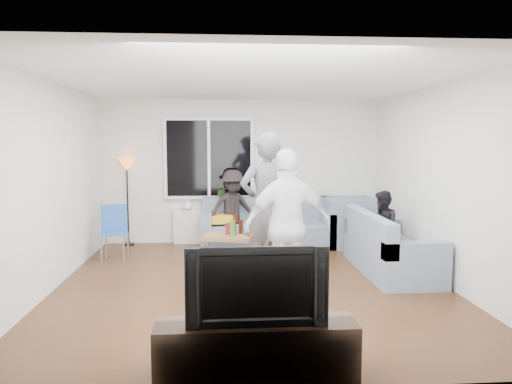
{
  "coord_description": "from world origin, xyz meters",
  "views": [
    {
      "loc": [
        -0.4,
        -6.26,
        1.87
      ],
      "look_at": [
        0.1,
        0.6,
        1.15
      ],
      "focal_mm": 34.62,
      "sensor_mm": 36.0,
      "label": 1
    }
  ],
  "objects": [
    {
      "name": "ceiling",
      "position": [
        0.0,
        0.0,
        2.62
      ],
      "size": [
        5.0,
        5.5,
        0.04
      ],
      "primitive_type": "cube",
      "color": "white",
      "rests_on": "ground"
    },
    {
      "name": "side_chair",
      "position": [
        -2.05,
        1.44,
        0.43
      ],
      "size": [
        0.48,
        0.48,
        0.86
      ],
      "primitive_type": null,
      "rotation": [
        0.0,
        0.0,
        0.22
      ],
      "color": "#2657A8",
      "rests_on": "floor"
    },
    {
      "name": "spectator_right",
      "position": [
        2.02,
        0.88,
        0.56
      ],
      "size": [
        0.51,
        0.61,
        1.13
      ],
      "primitive_type": "imported",
      "rotation": [
        0.0,
        0.0,
        -1.74
      ],
      "color": "black",
      "rests_on": "floor"
    },
    {
      "name": "tv_console",
      "position": [
        -0.12,
        -2.5,
        0.22
      ],
      "size": [
        1.6,
        0.4,
        0.44
      ],
      "primitive_type": "cube",
      "color": "#322319",
      "rests_on": "floor"
    },
    {
      "name": "cushion_red",
      "position": [
        -0.28,
        2.33,
        0.51
      ],
      "size": [
        0.43,
        0.39,
        0.13
      ],
      "primitive_type": "cube",
      "rotation": [
        0.0,
        0.0,
        -0.28
      ],
      "color": "maroon",
      "rests_on": "sofa_back_section"
    },
    {
      "name": "window_frame",
      "position": [
        -0.6,
        2.69,
        1.55
      ],
      "size": [
        1.62,
        0.06,
        1.47
      ],
      "primitive_type": "cube",
      "color": "white",
      "rests_on": "wall_back"
    },
    {
      "name": "potted_plant",
      "position": [
        -0.41,
        2.62,
        0.81
      ],
      "size": [
        0.22,
        0.18,
        0.38
      ],
      "primitive_type": "imported",
      "rotation": [
        0.0,
        0.0,
        -0.06
      ],
      "color": "#336629",
      "rests_on": "radiator"
    },
    {
      "name": "bottle_d",
      "position": [
        0.06,
        1.3,
        0.51
      ],
      "size": [
        0.07,
        0.07,
        0.22
      ],
      "primitive_type": "cylinder",
      "color": "orange",
      "rests_on": "coffee_table"
    },
    {
      "name": "wall_left",
      "position": [
        -2.52,
        0.0,
        1.3
      ],
      "size": [
        0.04,
        5.5,
        2.6
      ],
      "primitive_type": "cube",
      "color": "silver",
      "rests_on": "ground"
    },
    {
      "name": "wall_right",
      "position": [
        2.52,
        0.0,
        1.3
      ],
      "size": [
        0.04,
        5.5,
        2.6
      ],
      "primitive_type": "cube",
      "color": "silver",
      "rests_on": "ground"
    },
    {
      "name": "bottle_b",
      "position": [
        -0.22,
        1.19,
        0.53
      ],
      "size": [
        0.08,
        0.08,
        0.25
      ],
      "primitive_type": "cylinder",
      "color": "#39921A",
      "rests_on": "coffee_table"
    },
    {
      "name": "radiator",
      "position": [
        -0.6,
        2.65,
        0.31
      ],
      "size": [
        1.3,
        0.12,
        0.62
      ],
      "primitive_type": "cube",
      "color": "silver",
      "rests_on": "floor"
    },
    {
      "name": "sofa_right_section",
      "position": [
        2.02,
        0.48,
        0.42
      ],
      "size": [
        2.0,
        0.85,
        0.85
      ],
      "primitive_type": null,
      "rotation": [
        0.0,
        0.0,
        1.57
      ],
      "color": "slate",
      "rests_on": "floor"
    },
    {
      "name": "window_glass",
      "position": [
        -0.6,
        2.65,
        1.55
      ],
      "size": [
        1.5,
        0.02,
        1.35
      ],
      "primitive_type": "cube",
      "color": "black",
      "rests_on": "window_frame"
    },
    {
      "name": "television",
      "position": [
        -0.12,
        -2.5,
        0.76
      ],
      "size": [
        1.1,
        0.14,
        0.63
      ],
      "primitive_type": "imported",
      "color": "black",
      "rests_on": "tv_console"
    },
    {
      "name": "window_mullion",
      "position": [
        -0.6,
        2.64,
        1.55
      ],
      "size": [
        0.05,
        0.03,
        1.35
      ],
      "primitive_type": "cube",
      "color": "white",
      "rests_on": "window_frame"
    },
    {
      "name": "wall_front",
      "position": [
        0.0,
        -2.77,
        1.3
      ],
      "size": [
        5.0,
        0.04,
        2.6
      ],
      "primitive_type": "cube",
      "color": "silver",
      "rests_on": "ground"
    },
    {
      "name": "wall_back",
      "position": [
        0.0,
        2.77,
        1.3
      ],
      "size": [
        5.0,
        0.04,
        2.6
      ],
      "primitive_type": "cube",
      "color": "silver",
      "rests_on": "ground"
    },
    {
      "name": "sofa_back_section",
      "position": [
        0.42,
        2.27,
        0.42
      ],
      "size": [
        2.3,
        0.85,
        0.85
      ],
      "primitive_type": null,
      "color": "slate",
      "rests_on": "floor"
    },
    {
      "name": "floor",
      "position": [
        0.0,
        0.0,
        -0.02
      ],
      "size": [
        5.0,
        5.5,
        0.04
      ],
      "primitive_type": "cube",
      "color": "#56351C",
      "rests_on": "ground"
    },
    {
      "name": "cushion_yellow",
      "position": [
        -0.39,
        2.25,
        0.51
      ],
      "size": [
        0.4,
        0.35,
        0.14
      ],
      "primitive_type": "cube",
      "rotation": [
        0.0,
        0.0,
        0.08
      ],
      "color": "gold",
      "rests_on": "sofa_back_section"
    },
    {
      "name": "player_left",
      "position": [
        0.2,
        0.29,
        0.99
      ],
      "size": [
        0.83,
        0.67,
        1.98
      ],
      "primitive_type": "imported",
      "rotation": [
        0.0,
        0.0,
        3.45
      ],
      "color": "#545559",
      "rests_on": "floor"
    },
    {
      "name": "bottle_c",
      "position": [
        -0.08,
        1.44,
        0.51
      ],
      "size": [
        0.07,
        0.07,
        0.21
      ],
      "primitive_type": "cylinder",
      "color": "black",
      "rests_on": "coffee_table"
    },
    {
      "name": "pitcher",
      "position": [
        -0.24,
        1.4,
        0.49
      ],
      "size": [
        0.17,
        0.17,
        0.17
      ],
      "primitive_type": "cylinder",
      "color": "maroon",
      "rests_on": "coffee_table"
    },
    {
      "name": "floor_lamp",
      "position": [
        -2.05,
        2.59,
        0.78
      ],
      "size": [
        0.32,
        0.32,
        1.56
      ],
      "primitive_type": null,
      "color": "orange",
      "rests_on": "floor"
    },
    {
      "name": "vase",
      "position": [
        -0.99,
        2.62,
        0.71
      ],
      "size": [
        0.22,
        0.22,
        0.18
      ],
      "primitive_type": "imported",
      "rotation": [
        0.0,
        0.0,
        -0.32
      ],
      "color": "white",
      "rests_on": "radiator"
    },
    {
      "name": "spectator_back",
      "position": [
        -0.18,
        2.3,
        0.68
      ],
      "size": [
        1.0,
        0.77,
        1.36
      ],
      "primitive_type": "imported",
      "rotation": [
        0.0,
        0.0,
        0.34
      ],
      "color": "black",
      "rests_on": "floor"
    },
    {
      "name": "coffee_table",
      "position": [
        -0.11,
        1.34,
        0.2
      ],
      "size": [
        1.2,
        0.83,
        0.4
      ],
      "primitive_type": "cube",
      "rotation": [
        0.0,
        0.0,
        -0.22
      ],
      "color": "#A77851",
      "rests_on": "floor"
    },
    {
      "name": "sofa_corner",
      "position": [
        1.87,
        2.27,
        0.42
      ],
      "size": [
        0.85,
        0.85,
        0.85
      ],
      "primitive_type": "cube",
      "color": "slate",
      "rests_on": "floor"
    },
    {
      "name": "player_right",
      "position": [
        0.38,
        -0.63,
        0.89
      ],
      "size": [
        1.1,
        0.61,
        1.78
      ],
      "primitive_type": "imported",
      "rotation": [
        0.0,
        0.0,
        3.32
      ],
      "color": "white",
      "rests_on": "floor"
    }
  ]
}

